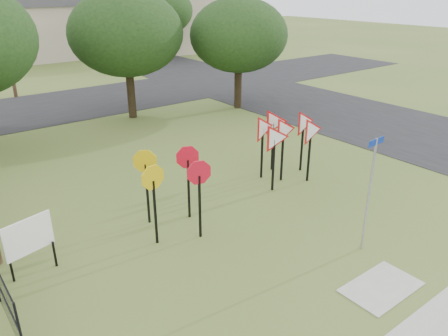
# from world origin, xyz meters

# --- Properties ---
(ground) EXTENTS (140.00, 140.00, 0.00)m
(ground) POSITION_xyz_m (0.00, 0.00, 0.00)
(ground) COLOR #435A21
(street_right) EXTENTS (8.00, 50.00, 0.02)m
(street_right) POSITION_xyz_m (12.00, 10.00, 0.01)
(street_right) COLOR black
(street_right) RESTS_ON ground
(street_far) EXTENTS (60.00, 8.00, 0.02)m
(street_far) POSITION_xyz_m (0.00, 20.00, 0.01)
(street_far) COLOR black
(street_far) RESTS_ON ground
(curb_pad) EXTENTS (2.00, 1.20, 0.02)m
(curb_pad) POSITION_xyz_m (0.00, -2.40, 0.01)
(curb_pad) COLOR gray
(curb_pad) RESTS_ON ground
(street_name_sign) EXTENTS (0.68, 0.07, 3.30)m
(street_name_sign) POSITION_xyz_m (1.05, -1.03, 1.87)
(street_name_sign) COLOR #9B9EA4
(street_name_sign) RESTS_ON ground
(stop_sign_cluster) EXTENTS (2.32, 2.01, 2.45)m
(stop_sign_cluster) POSITION_xyz_m (-2.59, 3.12, 1.82)
(stop_sign_cluster) COLOR black
(stop_sign_cluster) RESTS_ON ground
(yield_sign_cluster) EXTENTS (3.26, 1.91, 2.56)m
(yield_sign_cluster) POSITION_xyz_m (2.75, 3.85, 1.88)
(yield_sign_cluster) COLOR black
(yield_sign_cluster) RESTS_ON ground
(info_board) EXTENTS (1.25, 0.36, 1.60)m
(info_board) POSITION_xyz_m (-6.61, 3.41, 1.06)
(info_board) COLOR black
(info_board) RESTS_ON ground
(far_pole_a) EXTENTS (1.40, 0.24, 9.00)m
(far_pole_a) POSITION_xyz_m (-2.00, 24.00, 4.60)
(far_pole_a) COLOR #4B3623
(far_pole_a) RESTS_ON ground
(far_pole_b) EXTENTS (1.40, 0.24, 8.50)m
(far_pole_b) POSITION_xyz_m (6.00, 28.00, 4.35)
(far_pole_b) COLOR #4B3623
(far_pole_b) RESTS_ON ground
(house_mid) EXTENTS (8.40, 8.40, 6.20)m
(house_mid) POSITION_xyz_m (4.00, 40.00, 3.15)
(house_mid) COLOR #BBAE97
(house_mid) RESTS_ON ground
(house_right) EXTENTS (8.30, 8.30, 7.20)m
(house_right) POSITION_xyz_m (18.00, 36.00, 3.65)
(house_right) COLOR #BBAE97
(house_right) RESTS_ON ground
(tree_near_mid) EXTENTS (6.00, 6.00, 6.80)m
(tree_near_mid) POSITION_xyz_m (2.00, 15.00, 4.54)
(tree_near_mid) COLOR black
(tree_near_mid) RESTS_ON ground
(tree_near_right) EXTENTS (5.60, 5.60, 6.33)m
(tree_near_right) POSITION_xyz_m (8.00, 13.00, 4.22)
(tree_near_right) COLOR black
(tree_near_right) RESTS_ON ground
(tree_far_right) EXTENTS (6.00, 6.00, 6.80)m
(tree_far_right) POSITION_xyz_m (14.00, 32.00, 4.54)
(tree_far_right) COLOR black
(tree_far_right) RESTS_ON ground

